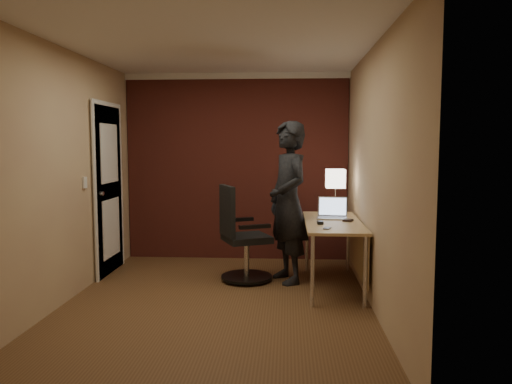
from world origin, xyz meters
TOP-DOWN VIEW (x-y plane):
  - room at (-0.27, 1.54)m, footprint 4.00×4.00m
  - desk at (1.25, 0.64)m, footprint 0.60×1.50m
  - desk_lamp at (1.25, 1.18)m, footprint 0.22×0.22m
  - laptop at (1.19, 0.87)m, footprint 0.36×0.30m
  - mouse at (1.03, 0.42)m, footprint 0.06×0.10m
  - phone at (1.08, 0.14)m, footprint 0.09×0.13m
  - wallet at (1.34, 0.63)m, footprint 0.13×0.14m
  - office_chair at (0.16, 0.81)m, footprint 0.64×0.69m
  - person at (0.69, 0.83)m, footprint 0.67×0.78m

SIDE VIEW (x-z plane):
  - office_chair at x=0.16m, z-range -0.06..1.01m
  - desk at x=1.25m, z-range 0.24..0.97m
  - phone at x=1.08m, z-range 0.73..0.74m
  - wallet at x=1.34m, z-range 0.73..0.75m
  - mouse at x=1.03m, z-range 0.73..0.76m
  - laptop at x=1.19m, z-range 0.68..0.91m
  - person at x=0.69m, z-range 0.00..1.82m
  - desk_lamp at x=1.25m, z-range 0.88..1.41m
  - room at x=-0.27m, z-range -0.63..3.37m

